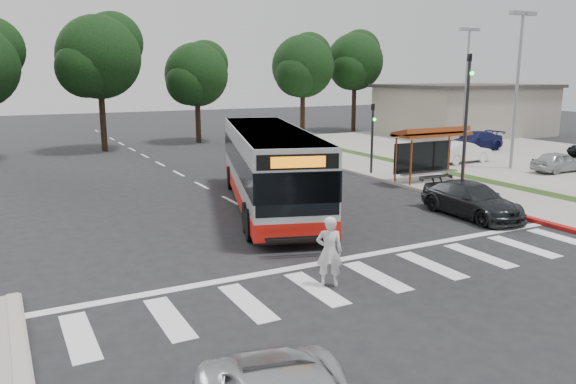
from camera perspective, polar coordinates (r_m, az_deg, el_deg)
ground at (r=20.28m, az=0.54°, el=-4.19°), size 140.00×140.00×0.00m
sidewalk_east at (r=32.76m, az=10.93°, el=1.90°), size 4.00×40.00×0.12m
curb_east at (r=31.56m, az=8.09°, el=1.65°), size 0.30×40.00×0.15m
curb_east_red at (r=24.35m, az=21.93°, el=-2.14°), size 0.32×6.00×0.15m
parking_lot at (r=42.52m, az=22.01°, el=3.49°), size 18.00×36.00×0.10m
commercial_building at (r=55.54m, az=17.47°, el=7.81°), size 14.00×10.00×4.40m
building_roof_cap at (r=55.44m, az=17.62°, el=10.23°), size 14.60×10.60×0.30m
crosswalk_ladder at (r=16.27m, az=8.99°, el=-8.44°), size 18.00×2.60×0.01m
bus_shelter at (r=30.13m, az=14.24°, el=5.30°), size 4.20×1.60×2.86m
traffic_signal_ne_tall at (r=26.57m, az=17.67°, el=7.58°), size 0.18×0.37×6.50m
traffic_signal_ne_short at (r=31.98m, az=8.57°, el=6.12°), size 0.18×0.37×4.00m
lot_light_front at (r=35.75m, az=22.37°, el=11.48°), size 1.90×0.35×9.01m
lot_light_mid at (r=46.95m, az=17.72°, el=11.69°), size 1.90×0.35×9.01m
tree_ne_a at (r=51.83m, az=1.55°, el=12.73°), size 6.16×5.74×9.30m
tree_ne_b at (r=57.24m, az=6.84°, el=13.10°), size 6.16×5.74×10.02m
tree_north_a at (r=43.87m, az=-18.60°, el=12.99°), size 6.60×6.15×10.17m
tree_north_b at (r=47.74m, az=-9.21°, el=11.79°), size 5.72×5.33×8.43m
transit_bus at (r=23.97m, az=-1.94°, el=2.42°), size 6.64×13.23×3.36m
pedestrian at (r=15.11m, az=4.22°, el=-6.05°), size 0.85×0.76×1.94m
dark_sedan at (r=23.67m, az=18.15°, el=-0.75°), size 2.06×4.75×1.36m
parked_car_0 at (r=35.77m, az=25.77°, el=2.79°), size 3.48×1.42×1.18m
parked_car_1 at (r=37.44m, az=17.30°, el=3.90°), size 4.10×1.57×1.33m
parked_car_3 at (r=43.58m, az=18.41°, el=4.93°), size 4.93×2.27×1.40m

